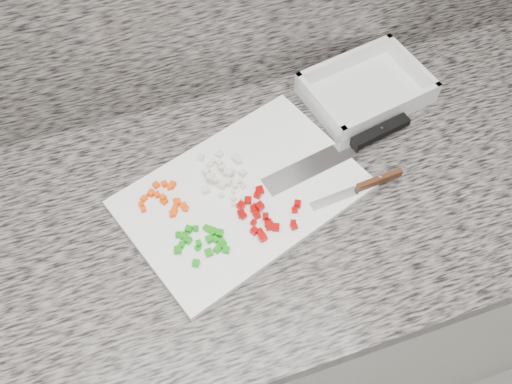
{
  "coord_description": "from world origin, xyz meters",
  "views": [
    {
      "loc": [
        -0.08,
        0.9,
        1.81
      ],
      "look_at": [
        0.1,
        1.44,
        0.93
      ],
      "focal_mm": 40.0,
      "sensor_mm": 36.0,
      "label": 1
    }
  ],
  "objects": [
    {
      "name": "countertop",
      "position": [
        0.0,
        1.44,
        0.88
      ],
      "size": [
        3.96,
        0.64,
        0.04
      ],
      "primitive_type": "cube",
      "color": "slate",
      "rests_on": "cabinet"
    },
    {
      "name": "carrot_pile",
      "position": [
        -0.06,
        1.49,
        0.92
      ],
      "size": [
        0.09,
        0.08,
        0.02
      ],
      "color": "#FF4B05",
      "rests_on": "cutting_board"
    },
    {
      "name": "cabinet",
      "position": [
        0.0,
        1.44,
        0.43
      ],
      "size": [
        3.92,
        0.62,
        0.86
      ],
      "primitive_type": "cube",
      "color": "silver",
      "rests_on": "ground"
    },
    {
      "name": "chef_knife",
      "position": [
        0.33,
        1.5,
        0.92
      ],
      "size": [
        0.33,
        0.1,
        0.02
      ],
      "rotation": [
        0.0,
        0.0,
        0.19
      ],
      "color": "silver",
      "rests_on": "cutting_board"
    },
    {
      "name": "garlic_pile",
      "position": [
        0.07,
        1.46,
        0.92
      ],
      "size": [
        0.04,
        0.05,
        0.01
      ],
      "color": "beige",
      "rests_on": "cutting_board"
    },
    {
      "name": "cutting_board",
      "position": [
        0.08,
        1.46,
        0.91
      ],
      "size": [
        0.5,
        0.41,
        0.01
      ],
      "primitive_type": "cube",
      "rotation": [
        0.0,
        0.0,
        0.34
      ],
      "color": "white",
      "rests_on": "countertop"
    },
    {
      "name": "tray",
      "position": [
        0.41,
        1.62,
        0.92
      ],
      "size": [
        0.27,
        0.22,
        0.05
      ],
      "rotation": [
        0.0,
        0.0,
        0.19
      ],
      "color": "silver",
      "rests_on": "countertop"
    },
    {
      "name": "green_pepper_pile",
      "position": [
        -0.02,
        1.38,
        0.92
      ],
      "size": [
        0.1,
        0.09,
        0.02
      ],
      "color": "#14900D",
      "rests_on": "cutting_board"
    },
    {
      "name": "onion_pile",
      "position": [
        0.06,
        1.51,
        0.92
      ],
      "size": [
        0.09,
        0.11,
        0.02
      ],
      "color": "silver",
      "rests_on": "cutting_board"
    },
    {
      "name": "paring_knife",
      "position": [
        0.31,
        1.4,
        0.92
      ],
      "size": [
        0.19,
        0.03,
        0.02
      ],
      "rotation": [
        0.0,
        0.0,
        0.08
      ],
      "color": "silver",
      "rests_on": "cutting_board"
    },
    {
      "name": "red_pepper_pile",
      "position": [
        0.1,
        1.4,
        0.92
      ],
      "size": [
        0.12,
        0.11,
        0.02
      ],
      "color": "#A40202",
      "rests_on": "cutting_board"
    }
  ]
}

